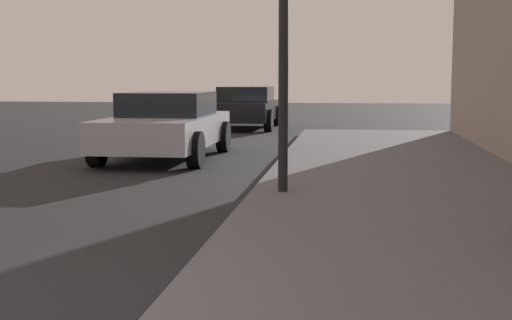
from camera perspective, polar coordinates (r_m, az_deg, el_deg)
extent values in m
cylinder|color=black|center=(8.72, 2.22, 10.23)|extent=(0.12, 0.12, 3.90)
cube|color=#B7B7BF|center=(13.70, -7.27, 2.38)|extent=(1.76, 4.26, 0.55)
cube|color=black|center=(13.88, -7.08, 4.50)|extent=(1.55, 1.92, 0.45)
cylinder|color=black|center=(12.20, -4.89, 0.82)|extent=(0.22, 0.64, 0.64)
cylinder|color=black|center=(12.69, -12.67, 0.91)|extent=(0.22, 0.64, 0.64)
cylinder|color=black|center=(14.86, -2.63, 1.88)|extent=(0.22, 0.64, 0.64)
cylinder|color=black|center=(15.27, -9.15, 1.93)|extent=(0.22, 0.64, 0.64)
cube|color=black|center=(21.79, -0.88, 4.00)|extent=(1.75, 4.16, 0.55)
cube|color=black|center=(21.98, -0.81, 5.33)|extent=(1.54, 1.87, 0.45)
cylinder|color=black|center=(20.37, 1.00, 3.18)|extent=(0.22, 0.64, 0.64)
cylinder|color=black|center=(20.64, -3.83, 3.22)|extent=(0.22, 0.64, 0.64)
cylinder|color=black|center=(23.01, 1.76, 3.58)|extent=(0.22, 0.64, 0.64)
cylinder|color=black|center=(23.25, -2.54, 3.61)|extent=(0.22, 0.64, 0.64)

